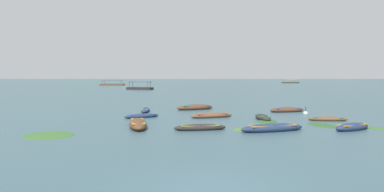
# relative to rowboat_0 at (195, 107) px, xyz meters

# --- Properties ---
(ground_plane) EXTENTS (6000.00, 6000.00, 0.00)m
(ground_plane) POSITION_rel_rowboat_0_xyz_m (-1.45, 1475.11, -0.22)
(ground_plane) COLOR #385660
(mountain_1) EXTENTS (2438.01, 2438.01, 572.31)m
(mountain_1) POSITION_rel_rowboat_0_xyz_m (-680.36, 2349.63, 285.94)
(mountain_1) COLOR slate
(mountain_1) RESTS_ON ground
(mountain_2) EXTENTS (1506.75, 1506.75, 363.38)m
(mountain_2) POSITION_rel_rowboat_0_xyz_m (-22.57, 1919.95, 181.47)
(mountain_2) COLOR slate
(mountain_2) RESTS_ON ground
(mountain_3) EXTENTS (1605.78, 1605.78, 502.71)m
(mountain_3) POSITION_rel_rowboat_0_xyz_m (759.61, 2324.95, 251.14)
(mountain_3) COLOR slate
(mountain_3) RESTS_ON ground
(rowboat_0) EXTENTS (4.51, 2.88, 0.71)m
(rowboat_0) POSITION_rel_rowboat_0_xyz_m (0.00, 0.00, 0.00)
(rowboat_0) COLOR brown
(rowboat_0) RESTS_ON ground
(rowboat_1) EXTENTS (3.19, 1.31, 0.43)m
(rowboat_1) POSITION_rel_rowboat_0_xyz_m (10.00, -9.64, -0.08)
(rowboat_1) COLOR brown
(rowboat_1) RESTS_ON ground
(rowboat_2) EXTENTS (3.20, 2.18, 0.44)m
(rowboat_2) POSITION_rel_rowboat_0_xyz_m (-5.19, -6.63, -0.08)
(rowboat_2) COLOR navy
(rowboat_2) RESTS_ON ground
(rowboat_3) EXTENTS (3.59, 1.20, 0.50)m
(rowboat_3) POSITION_rel_rowboat_0_xyz_m (-0.73, -13.44, -0.06)
(rowboat_3) COLOR #2D2826
(rowboat_3) RESTS_ON ground
(rowboat_4) EXTENTS (1.83, 4.38, 0.71)m
(rowboat_4) POSITION_rel_rowboat_0_xyz_m (-4.97, -11.99, 0.00)
(rowboat_4) COLOR brown
(rowboat_4) RESTS_ON ground
(rowboat_5) EXTENTS (3.93, 1.86, 0.61)m
(rowboat_5) POSITION_rel_rowboat_0_xyz_m (9.16, -2.99, -0.03)
(rowboat_5) COLOR brown
(rowboat_5) RESTS_ON ground
(rowboat_6) EXTENTS (1.02, 3.07, 0.52)m
(rowboat_6) POSITION_rel_rowboat_0_xyz_m (4.99, -8.52, -0.06)
(rowboat_6) COLOR #2D2826
(rowboat_6) RESTS_ON ground
(rowboat_7) EXTENTS (3.20, 2.17, 0.59)m
(rowboat_7) POSITION_rel_rowboat_0_xyz_m (9.37, -14.12, -0.03)
(rowboat_7) COLOR navy
(rowboat_7) RESTS_ON ground
(rowboat_8) EXTENTS (3.96, 1.95, 0.54)m
(rowboat_8) POSITION_rel_rowboat_0_xyz_m (0.90, -7.01, -0.05)
(rowboat_8) COLOR brown
(rowboat_8) RESTS_ON ground
(rowboat_9) EXTENTS (0.86, 3.40, 0.50)m
(rowboat_9) POSITION_rel_rowboat_0_xyz_m (-5.25, -1.80, -0.06)
(rowboat_9) COLOR navy
(rowboat_9) RESTS_ON ground
(rowboat_10) EXTENTS (4.66, 2.14, 0.62)m
(rowboat_10) POSITION_rel_rowboat_0_xyz_m (3.92, -14.19, -0.03)
(rowboat_10) COLOR navy
(rowboat_10) RESTS_ON ground
(ferry_0) EXTENTS (8.06, 5.29, 2.54)m
(ferry_0) POSITION_rel_rowboat_0_xyz_m (-11.58, 58.04, 0.23)
(ferry_0) COLOR #2D2826
(ferry_0) RESTS_ON ground
(ferry_1) EXTENTS (10.83, 5.61, 2.54)m
(ferry_1) POSITION_rel_rowboat_0_xyz_m (75.50, 165.33, 0.23)
(ferry_1) COLOR #4C3323
(ferry_1) RESTS_ON ground
(ferry_2) EXTENTS (11.12, 5.03, 2.54)m
(ferry_2) POSITION_rel_rowboat_0_xyz_m (-29.28, 111.58, 0.23)
(ferry_2) COLOR brown
(ferry_2) RESTS_ON ground
(mooring_buoy) EXTENTS (0.44, 0.44, 0.86)m
(mooring_buoy) POSITION_rel_rowboat_0_xyz_m (10.04, -5.43, -0.12)
(mooring_buoy) COLOR silver
(mooring_buoy) RESTS_ON ground
(weed_patch_0) EXTENTS (1.90, 1.80, 0.14)m
(weed_patch_0) POSITION_rel_rowboat_0_xyz_m (2.21, -13.52, -0.22)
(weed_patch_0) COLOR #477033
(weed_patch_0) RESTS_ON ground
(weed_patch_1) EXTENTS (3.99, 3.81, 0.14)m
(weed_patch_1) POSITION_rel_rowboat_0_xyz_m (-9.99, -14.79, -0.22)
(weed_patch_1) COLOR #38662D
(weed_patch_1) RESTS_ON ground
(weed_patch_3) EXTENTS (2.36, 2.58, 0.14)m
(weed_patch_3) POSITION_rel_rowboat_0_xyz_m (4.96, -9.82, -0.22)
(weed_patch_3) COLOR #2D5628
(weed_patch_3) RESTS_ON ground
(weed_patch_4) EXTENTS (2.01, 2.00, 0.14)m
(weed_patch_4) POSITION_rel_rowboat_0_xyz_m (10.59, -1.47, -0.22)
(weed_patch_4) COLOR #2D5628
(weed_patch_4) RESTS_ON ground
(weed_patch_5) EXTENTS (2.25, 3.09, 0.14)m
(weed_patch_5) POSITION_rel_rowboat_0_xyz_m (8.36, -12.12, -0.22)
(weed_patch_5) COLOR #2D5628
(weed_patch_5) RESTS_ON ground
(weed_patch_6) EXTENTS (2.42, 2.41, 0.14)m
(weed_patch_6) POSITION_rel_rowboat_0_xyz_m (11.44, -13.69, -0.22)
(weed_patch_6) COLOR #38662D
(weed_patch_6) RESTS_ON ground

